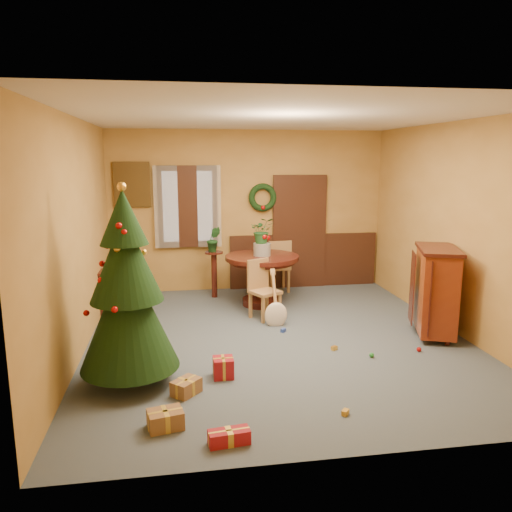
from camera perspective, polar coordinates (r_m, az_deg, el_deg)
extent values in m
plane|color=#333E4A|center=(6.83, 2.49, -9.46)|extent=(5.50, 5.50, 0.00)
plane|color=silver|center=(6.41, 2.71, 15.58)|extent=(5.50, 5.50, 0.00)
plane|color=olive|center=(9.15, -0.87, 5.17)|extent=(5.00, 0.00, 5.00)
plane|color=olive|center=(3.86, 10.83, -3.33)|extent=(5.00, 0.00, 5.00)
plane|color=olive|center=(6.45, -19.74, 1.99)|extent=(0.00, 5.50, 5.50)
plane|color=olive|center=(7.38, 22.00, 2.92)|extent=(0.00, 5.50, 5.50)
cube|color=black|center=(9.47, 5.48, -0.50)|extent=(2.80, 0.06, 1.00)
cube|color=black|center=(9.34, 4.96, 2.77)|extent=(1.00, 0.08, 2.10)
cube|color=white|center=(9.37, 4.91, 2.49)|extent=(0.80, 0.03, 1.90)
cube|color=black|center=(9.01, -7.81, 5.61)|extent=(1.05, 0.08, 1.45)
cube|color=white|center=(9.03, -7.81, 5.62)|extent=(0.88, 0.03, 1.25)
cube|color=white|center=(8.96, -10.24, 5.50)|extent=(0.42, 0.02, 1.45)
cube|color=white|center=(8.97, -5.36, 5.64)|extent=(0.42, 0.02, 1.45)
torus|color=black|center=(9.09, 0.76, 6.71)|extent=(0.51, 0.11, 0.51)
cube|color=#4C3819|center=(9.02, -13.98, 7.94)|extent=(0.62, 0.05, 0.78)
cube|color=gray|center=(9.05, -13.97, 7.95)|extent=(0.48, 0.02, 0.62)
cylinder|color=black|center=(8.17, 0.69, -0.17)|extent=(1.21, 1.21, 0.06)
cylinder|color=black|center=(8.18, 0.69, -0.62)|extent=(1.08, 1.08, 0.04)
cylinder|color=black|center=(8.25, 0.68, -2.83)|extent=(0.19, 0.19, 0.67)
cylinder|color=black|center=(8.35, 0.68, -5.20)|extent=(0.65, 0.65, 0.11)
cylinder|color=slate|center=(8.14, 0.69, 0.76)|extent=(0.28, 0.28, 0.21)
imported|color=#1E4C23|center=(8.09, 0.70, 2.93)|extent=(0.38, 0.33, 0.42)
cube|color=brown|center=(7.54, 1.03, -4.14)|extent=(0.52, 0.52, 0.05)
cube|color=brown|center=(7.61, 0.23, -2.05)|extent=(0.36, 0.21, 0.46)
cube|color=brown|center=(7.81, 1.23, -5.25)|extent=(0.06, 0.06, 0.40)
cube|color=brown|center=(7.63, -0.64, -5.65)|extent=(0.06, 0.06, 0.40)
cube|color=brown|center=(7.58, 2.70, -5.78)|extent=(0.06, 0.06, 0.40)
cube|color=brown|center=(7.39, 0.82, -6.21)|extent=(0.06, 0.06, 0.40)
cube|color=brown|center=(9.10, 2.43, -1.29)|extent=(0.45, 0.45, 0.05)
cube|color=brown|center=(8.87, 2.77, 0.15)|extent=(0.42, 0.07, 0.49)
cube|color=brown|center=(8.95, 1.67, -3.02)|extent=(0.05, 0.05, 0.43)
cube|color=brown|center=(9.05, 3.74, -2.89)|extent=(0.05, 0.05, 0.43)
cube|color=brown|center=(9.27, 1.14, -2.52)|extent=(0.05, 0.05, 0.43)
cube|color=brown|center=(9.36, 3.13, -2.41)|extent=(0.05, 0.05, 0.43)
cylinder|color=black|center=(8.74, -4.80, -2.20)|extent=(0.10, 0.10, 0.79)
cylinder|color=black|center=(8.65, -4.84, 0.39)|extent=(0.31, 0.31, 0.03)
imported|color=#19471E|center=(8.61, -4.86, 1.92)|extent=(0.25, 0.21, 0.44)
cylinder|color=#382111|center=(5.71, -14.07, -12.83)|extent=(0.13, 0.13, 0.23)
cone|color=black|center=(5.47, -14.41, -6.13)|extent=(1.05, 1.05, 1.24)
cone|color=black|center=(5.33, -14.71, -0.24)|extent=(0.76, 0.76, 0.91)
cone|color=black|center=(5.26, -14.94, 4.35)|extent=(0.50, 0.50, 0.57)
sphere|color=gold|center=(5.24, -15.11, 7.66)|extent=(0.10, 0.10, 0.10)
cube|color=black|center=(8.01, -14.97, -1.70)|extent=(0.81, 0.45, 0.05)
cube|color=black|center=(8.04, -14.93, -2.54)|extent=(0.76, 0.41, 0.17)
cube|color=black|center=(8.14, -17.18, -4.17)|extent=(0.07, 0.28, 0.65)
cube|color=black|center=(8.07, -12.49, -4.07)|extent=(0.07, 0.28, 0.65)
cube|color=#541409|center=(7.21, 19.87, -3.76)|extent=(0.73, 1.00, 1.12)
cube|color=black|center=(7.09, 20.17, 0.72)|extent=(0.80, 1.07, 0.05)
cylinder|color=black|center=(7.07, 21.04, -9.16)|extent=(0.06, 0.06, 0.08)
cylinder|color=black|center=(7.69, 18.22, -7.32)|extent=(0.06, 0.06, 0.08)
cube|color=brown|center=(4.81, -10.31, -17.89)|extent=(0.35, 0.29, 0.16)
cube|color=gold|center=(4.81, -10.31, -17.89)|extent=(0.31, 0.10, 0.17)
cube|color=gold|center=(4.81, -10.31, -17.89)|extent=(0.09, 0.23, 0.17)
cube|color=maroon|center=(5.70, -3.76, -12.60)|extent=(0.22, 0.22, 0.22)
cube|color=gold|center=(5.70, -3.76, -12.60)|extent=(0.23, 0.03, 0.23)
cube|color=gold|center=(5.70, -3.76, -12.60)|extent=(0.03, 0.23, 0.23)
cube|color=brown|center=(5.37, -7.98, -14.60)|extent=(0.34, 0.35, 0.16)
cube|color=gold|center=(5.37, -7.98, -14.60)|extent=(0.22, 0.23, 0.16)
cube|color=gold|center=(5.37, -7.98, -14.60)|extent=(0.18, 0.17, 0.16)
cube|color=maroon|center=(4.53, -3.09, -19.96)|extent=(0.37, 0.19, 0.12)
cube|color=gold|center=(4.53, -3.09, -19.96)|extent=(0.36, 0.06, 0.13)
cube|color=gold|center=(4.53, -3.09, -19.96)|extent=(0.07, 0.15, 0.13)
cube|color=#233D99|center=(7.09, 3.14, -8.48)|extent=(0.09, 0.09, 0.05)
sphere|color=#227D2C|center=(6.38, 13.08, -10.98)|extent=(0.06, 0.06, 0.06)
cube|color=#C08C24|center=(5.04, 10.17, -17.18)|extent=(0.09, 0.09, 0.05)
sphere|color=#B00C0B|center=(6.72, 18.13, -10.12)|extent=(0.06, 0.06, 0.06)
cube|color=gold|center=(6.53, 8.93, -10.37)|extent=(0.09, 0.08, 0.05)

